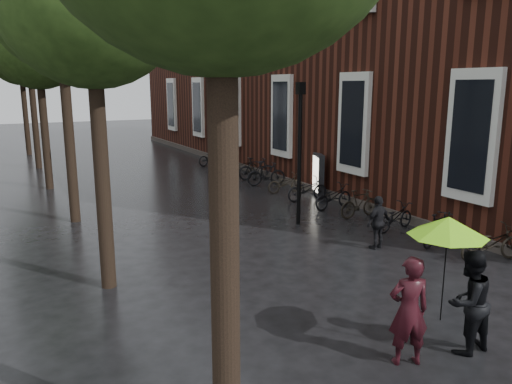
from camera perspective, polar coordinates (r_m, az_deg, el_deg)
brick_building at (r=28.49m, az=7.80°, el=15.33°), size 10.20×33.20×12.00m
street_trees at (r=19.78m, az=-22.88°, el=16.98°), size 4.33×34.03×8.91m
person_burgundy at (r=8.38m, az=17.06°, el=-12.85°), size 0.77×0.64×1.80m
person_black at (r=9.07m, az=23.11°, el=-11.45°), size 0.87×0.69×1.77m
lime_umbrella at (r=8.35m, az=21.11°, el=-3.70°), size 1.24×1.24×1.82m
pedestrian_walking at (r=13.86m, az=13.79°, el=-3.39°), size 0.91×0.49×1.47m
parked_bicycles at (r=19.99m, az=4.85°, el=0.87°), size 2.16×18.35×1.05m
ad_lightbox at (r=20.08m, az=7.10°, el=1.98°), size 0.26×1.12×1.68m
lamp_post at (r=15.58m, az=5.02°, el=5.97°), size 0.23×0.23×4.44m
cycle_sign at (r=22.15m, az=-20.69°, el=4.32°), size 0.13×0.45×2.48m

